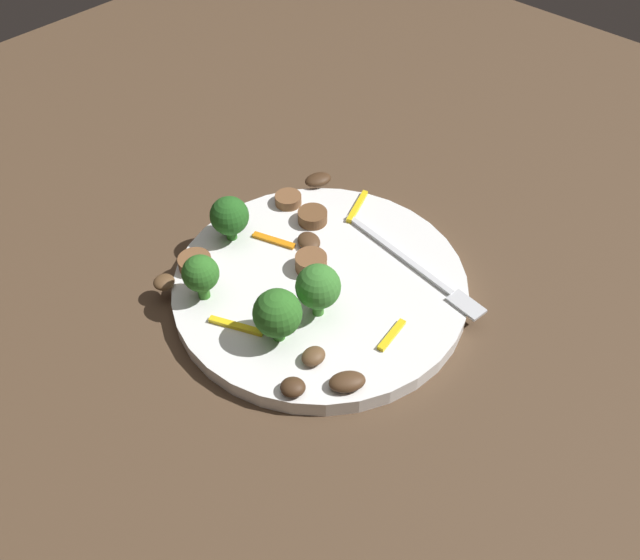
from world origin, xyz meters
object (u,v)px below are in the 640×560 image
broccoli_floret_2 (229,216)px  sausage_slice_0 (195,263)px  plate (320,286)px  pepper_strip_2 (392,335)px  pepper_strip_3 (357,206)px  mushroom_1 (309,241)px  pepper_strip_0 (236,326)px  mushroom_0 (313,356)px  mushroom_5 (164,282)px  broccoli_floret_3 (201,274)px  pepper_strip_1 (274,240)px  broccoli_floret_0 (318,287)px  sausage_slice_3 (288,199)px  fork (420,270)px  mushroom_2 (318,180)px  sausage_slice_2 (311,263)px  mushroom_3 (293,387)px  sausage_slice_1 (313,217)px  broccoli_floret_1 (277,314)px  mushroom_4 (347,382)px

broccoli_floret_2 → sausage_slice_0: 0.06m
plate → pepper_strip_2: size_ratio=7.14×
pepper_strip_3 → plate: bearing=-67.4°
mushroom_1 → pepper_strip_0: (0.03, -0.12, -0.00)m
mushroom_0 → mushroom_5: bearing=-168.9°
broccoli_floret_3 → pepper_strip_1: 0.10m
broccoli_floret_2 → pepper_strip_3: (0.06, 0.12, -0.03)m
plate → mushroom_5: size_ratio=13.67×
broccoli_floret_0 → broccoli_floret_2: size_ratio=1.13×
sausage_slice_0 → sausage_slice_3: size_ratio=1.14×
fork → mushroom_0: bearing=-84.1°
mushroom_0 → mushroom_2: 0.24m
sausage_slice_2 → mushroom_3: bearing=-52.4°
broccoli_floret_2 → mushroom_0: bearing=-18.7°
broccoli_floret_3 → sausage_slice_3: size_ratio=1.67×
fork → pepper_strip_3: size_ratio=3.48×
sausage_slice_1 → mushroom_2: sausage_slice_1 is taller
broccoli_floret_1 → pepper_strip_1: broccoli_floret_1 is taller
plate → mushroom_5: 0.15m
mushroom_1 → fork: bearing=23.8°
sausage_slice_3 → pepper_strip_3: bearing=36.9°
broccoli_floret_3 → pepper_strip_0: broccoli_floret_3 is taller
plate → sausage_slice_0: size_ratio=8.74×
mushroom_3 → mushroom_4: bearing=49.8°
broccoli_floret_2 → pepper_strip_1: size_ratio=1.06×
sausage_slice_3 → mushroom_1: bearing=-27.8°
plate → mushroom_0: mushroom_0 is taller
pepper_strip_1 → sausage_slice_3: bearing=121.1°
sausage_slice_0 → pepper_strip_0: 0.09m
mushroom_4 → pepper_strip_1: (-0.17, 0.08, -0.00)m
sausage_slice_0 → sausage_slice_1: (0.04, 0.13, 0.00)m
fork → mushroom_2: (-0.17, 0.03, 0.00)m
broccoli_floret_0 → broccoli_floret_3: bearing=-147.9°
sausage_slice_3 → mushroom_2: bearing=89.9°
broccoli_floret_3 → mushroom_3: size_ratio=2.24×
plate → sausage_slice_3: bearing=149.6°
pepper_strip_2 → pepper_strip_3: same height
broccoli_floret_1 → mushroom_4: (0.08, 0.00, -0.03)m
plate → pepper_strip_1: 0.07m
mushroom_0 → mushroom_4: same height
fork → mushroom_1: size_ratio=6.57×
sausage_slice_0 → mushroom_1: size_ratio=1.18×
fork → mushroom_0: (-0.00, -0.15, 0.00)m
broccoli_floret_2 → fork: bearing=28.3°
mushroom_0 → mushroom_2: size_ratio=0.73×
broccoli_floret_1 → broccoli_floret_2: broccoli_floret_1 is taller
broccoli_floret_1 → pepper_strip_0: broccoli_floret_1 is taller
mushroom_4 → pepper_strip_3: (-0.14, 0.18, -0.00)m
plate → fork: (0.06, 0.07, 0.01)m
plate → broccoli_floret_0: broccoli_floret_0 is taller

